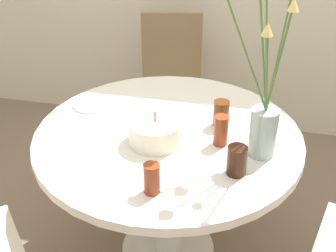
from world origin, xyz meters
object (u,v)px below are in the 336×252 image
side_plate (91,104)px  drink_glass_3 (152,179)px  birthday_cake (155,132)px  drink_glass_0 (237,161)px  flower_vase (264,98)px  drink_glass_2 (221,113)px  chair_near_front (171,78)px  drink_glass_1 (221,130)px

side_plate → drink_glass_3: bearing=-51.8°
birthday_cake → drink_glass_0: size_ratio=1.93×
flower_vase → drink_glass_0: bearing=-115.4°
flower_vase → drink_glass_0: size_ratio=6.42×
drink_glass_0 → drink_glass_2: size_ratio=1.00×
chair_near_front → drink_glass_2: size_ratio=7.65×
birthday_cake → side_plate: (-0.38, 0.24, -0.05)m
birthday_cake → drink_glass_0: bearing=-22.3°
drink_glass_2 → drink_glass_3: (-0.19, -0.52, 0.00)m
birthday_cake → side_plate: birthday_cake is taller
chair_near_front → flower_vase: size_ratio=1.20×
chair_near_front → drink_glass_0: size_ratio=7.67×
chair_near_front → drink_glass_1: 1.10m
drink_glass_2 → flower_vase: bearing=-46.6°
birthday_cake → flower_vase: (0.43, 0.01, 0.20)m
chair_near_front → side_plate: chair_near_front is taller
drink_glass_1 → drink_glass_2: 0.15m
chair_near_front → drink_glass_1: chair_near_front is taller
birthday_cake → drink_glass_0: 0.38m
flower_vase → drink_glass_3: bearing=-137.2°
flower_vase → drink_glass_0: flower_vase is taller
drink_glass_2 → birthday_cake: bearing=-142.1°
drink_glass_2 → chair_near_front: bearing=115.9°
flower_vase → side_plate: flower_vase is taller
side_plate → birthday_cake: bearing=-32.7°
drink_glass_1 → drink_glass_3: size_ratio=1.11×
chair_near_front → side_plate: bearing=-117.4°
chair_near_front → drink_glass_3: 1.39m
chair_near_front → drink_glass_3: size_ratio=7.56×
flower_vase → side_plate: (-0.81, 0.23, -0.25)m
chair_near_front → drink_glass_0: (0.50, -1.17, 0.26)m
drink_glass_0 → drink_glass_3: 0.34m
side_plate → drink_glass_3: size_ratio=1.48×
chair_near_front → drink_glass_2: (0.40, -0.83, 0.26)m
drink_glass_1 → drink_glass_2: drink_glass_1 is taller
chair_near_front → drink_glass_2: bearing=-75.3°
chair_near_front → flower_vase: bearing=-71.6°
drink_glass_1 → drink_glass_3: drink_glass_1 is taller
drink_glass_0 → flower_vase: bearing=64.6°
flower_vase → drink_glass_3: (-0.36, -0.33, -0.19)m
chair_near_front → drink_glass_3: bearing=-92.1°
flower_vase → drink_glass_1: 0.25m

